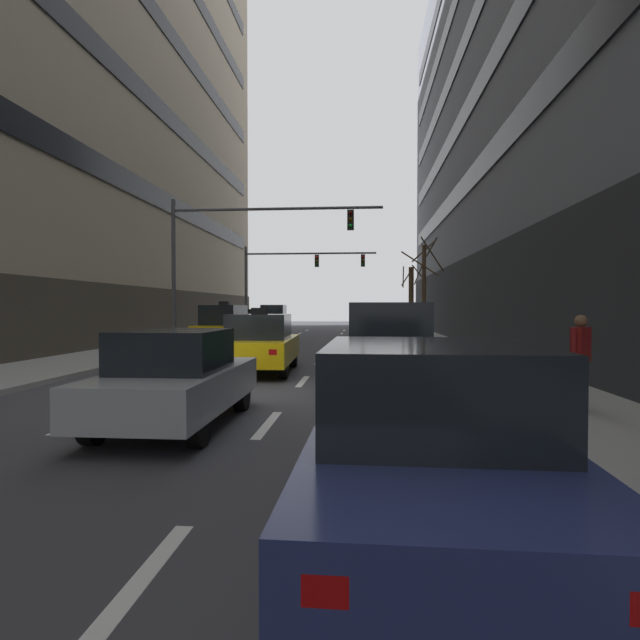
{
  "coord_description": "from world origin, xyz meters",
  "views": [
    {
      "loc": [
        3.14,
        -11.41,
        1.94
      ],
      "look_at": [
        0.36,
        22.08,
        1.12
      ],
      "focal_mm": 29.1,
      "sensor_mm": 36.0,
      "label": 1
    }
  ],
  "objects_px": {
    "taxi_driving_3": "(250,327)",
    "car_parked_1": "(389,353)",
    "taxi_driving_1": "(224,328)",
    "street_tree_1": "(424,289)",
    "car_parked_0": "(428,446)",
    "traffic_signal_0": "(236,244)",
    "car_parked_3": "(376,334)",
    "taxi_driving_4": "(260,344)",
    "pedestrian_0": "(581,355)",
    "car_parked_2": "(379,335)",
    "car_driving_0": "(177,379)",
    "street_tree_0": "(411,300)",
    "car_driving_2": "(274,320)",
    "traffic_signal_1": "(292,271)"
  },
  "relations": [
    {
      "from": "car_parked_2",
      "to": "traffic_signal_0",
      "type": "height_order",
      "value": "traffic_signal_0"
    },
    {
      "from": "car_parked_2",
      "to": "car_parked_3",
      "type": "bearing_deg",
      "value": 89.98
    },
    {
      "from": "car_parked_0",
      "to": "pedestrian_0",
      "type": "relative_size",
      "value": 2.67
    },
    {
      "from": "traffic_signal_0",
      "to": "car_driving_2",
      "type": "bearing_deg",
      "value": 93.54
    },
    {
      "from": "car_driving_2",
      "to": "pedestrian_0",
      "type": "relative_size",
      "value": 2.67
    },
    {
      "from": "taxi_driving_3",
      "to": "taxi_driving_4",
      "type": "relative_size",
      "value": 0.95
    },
    {
      "from": "car_parked_2",
      "to": "street_tree_0",
      "type": "xyz_separation_m",
      "value": [
        2.53,
        15.86,
        1.43
      ]
    },
    {
      "from": "car_parked_2",
      "to": "car_parked_3",
      "type": "height_order",
      "value": "car_parked_2"
    },
    {
      "from": "traffic_signal_1",
      "to": "street_tree_1",
      "type": "bearing_deg",
      "value": -50.51
    },
    {
      "from": "car_parked_1",
      "to": "traffic_signal_0",
      "type": "xyz_separation_m",
      "value": [
        -6.02,
        11.42,
        3.65
      ]
    },
    {
      "from": "car_parked_1",
      "to": "traffic_signal_1",
      "type": "relative_size",
      "value": 0.46
    },
    {
      "from": "car_driving_2",
      "to": "traffic_signal_0",
      "type": "xyz_separation_m",
      "value": [
        0.92,
        -14.82,
        3.61
      ]
    },
    {
      "from": "car_driving_2",
      "to": "pedestrian_0",
      "type": "xyz_separation_m",
      "value": [
        10.23,
        -27.47,
        0.05
      ]
    },
    {
      "from": "taxi_driving_1",
      "to": "car_parked_3",
      "type": "relative_size",
      "value": 0.92
    },
    {
      "from": "car_parked_0",
      "to": "street_tree_0",
      "type": "bearing_deg",
      "value": 85.03
    },
    {
      "from": "car_parked_3",
      "to": "street_tree_1",
      "type": "bearing_deg",
      "value": 61.22
    },
    {
      "from": "car_parked_0",
      "to": "car_parked_1",
      "type": "distance_m",
      "value": 6.43
    },
    {
      "from": "car_parked_0",
      "to": "pedestrian_0",
      "type": "xyz_separation_m",
      "value": [
        3.29,
        5.21,
        0.29
      ]
    },
    {
      "from": "taxi_driving_1",
      "to": "taxi_driving_3",
      "type": "height_order",
      "value": "taxi_driving_1"
    },
    {
      "from": "taxi_driving_3",
      "to": "car_parked_2",
      "type": "relative_size",
      "value": 1.05
    },
    {
      "from": "car_driving_0",
      "to": "car_parked_2",
      "type": "distance_m",
      "value": 9.92
    },
    {
      "from": "car_parked_0",
      "to": "pedestrian_0",
      "type": "height_order",
      "value": "pedestrian_0"
    },
    {
      "from": "street_tree_0",
      "to": "street_tree_1",
      "type": "bearing_deg",
      "value": -89.98
    },
    {
      "from": "taxi_driving_1",
      "to": "street_tree_1",
      "type": "xyz_separation_m",
      "value": [
        9.21,
        3.82,
        1.87
      ]
    },
    {
      "from": "car_parked_2",
      "to": "traffic_signal_1",
      "type": "xyz_separation_m",
      "value": [
        -5.51,
        18.65,
        3.48
      ]
    },
    {
      "from": "taxi_driving_3",
      "to": "car_parked_1",
      "type": "xyz_separation_m",
      "value": [
        6.82,
        -17.82,
        0.19
      ]
    },
    {
      "from": "car_driving_0",
      "to": "taxi_driving_1",
      "type": "height_order",
      "value": "taxi_driving_1"
    },
    {
      "from": "taxi_driving_3",
      "to": "car_parked_0",
      "type": "bearing_deg",
      "value": -74.29
    },
    {
      "from": "car_parked_1",
      "to": "traffic_signal_0",
      "type": "bearing_deg",
      "value": 117.79
    },
    {
      "from": "taxi_driving_3",
      "to": "pedestrian_0",
      "type": "distance_m",
      "value": 21.56
    },
    {
      "from": "car_parked_0",
      "to": "traffic_signal_0",
      "type": "bearing_deg",
      "value": 108.63
    },
    {
      "from": "taxi_driving_1",
      "to": "street_tree_0",
      "type": "relative_size",
      "value": 0.85
    },
    {
      "from": "taxi_driving_4",
      "to": "car_parked_0",
      "type": "relative_size",
      "value": 1.06
    },
    {
      "from": "car_parked_3",
      "to": "street_tree_1",
      "type": "height_order",
      "value": "street_tree_1"
    },
    {
      "from": "taxi_driving_1",
      "to": "car_driving_2",
      "type": "bearing_deg",
      "value": 91.04
    },
    {
      "from": "car_driving_0",
      "to": "street_tree_0",
      "type": "bearing_deg",
      "value": 76.36
    },
    {
      "from": "car_parked_3",
      "to": "car_driving_2",
      "type": "bearing_deg",
      "value": 114.57
    },
    {
      "from": "car_parked_1",
      "to": "car_parked_3",
      "type": "height_order",
      "value": "car_parked_1"
    },
    {
      "from": "car_driving_0",
      "to": "car_parked_0",
      "type": "relative_size",
      "value": 0.94
    },
    {
      "from": "car_driving_2",
      "to": "traffic_signal_1",
      "type": "height_order",
      "value": "traffic_signal_1"
    },
    {
      "from": "pedestrian_0",
      "to": "traffic_signal_1",
      "type": "bearing_deg",
      "value": 108.27
    },
    {
      "from": "taxi_driving_1",
      "to": "street_tree_1",
      "type": "distance_m",
      "value": 10.14
    },
    {
      "from": "taxi_driving_3",
      "to": "car_parked_3",
      "type": "relative_size",
      "value": 0.97
    },
    {
      "from": "car_parked_0",
      "to": "traffic_signal_1",
      "type": "bearing_deg",
      "value": 99.8
    },
    {
      "from": "taxi_driving_4",
      "to": "street_tree_1",
      "type": "relative_size",
      "value": 0.89
    },
    {
      "from": "taxi_driving_4",
      "to": "pedestrian_0",
      "type": "distance_m",
      "value": 8.94
    },
    {
      "from": "traffic_signal_0",
      "to": "street_tree_1",
      "type": "bearing_deg",
      "value": 26.44
    },
    {
      "from": "car_driving_0",
      "to": "taxi_driving_1",
      "type": "distance_m",
      "value": 14.67
    },
    {
      "from": "traffic_signal_0",
      "to": "taxi_driving_4",
      "type": "bearing_deg",
      "value": -70.52
    },
    {
      "from": "car_parked_1",
      "to": "street_tree_0",
      "type": "height_order",
      "value": "street_tree_0"
    }
  ]
}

